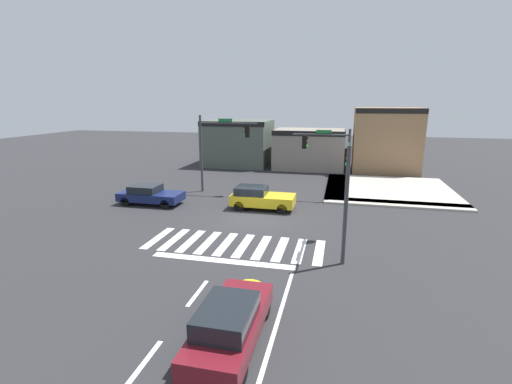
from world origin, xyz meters
The scene contains 12 objects.
ground_plane centered at (0.00, 0.00, 0.00)m, with size 120.00×120.00×0.00m, color #2B2B2D.
crosswalk_near centered at (0.00, -4.50, 0.00)m, with size 9.00×3.17×0.01m.
lane_markings centered at (1.11, -12.02, 0.00)m, with size 6.80×20.25×0.01m.
bike_detector_marking centered at (1.79, -8.51, 0.00)m, with size 1.12×1.12×0.01m.
curb_corner_northeast centered at (8.49, 9.42, 0.07)m, with size 10.00×10.60×0.15m.
storefront_row centered at (1.38, 18.74, 2.68)m, with size 22.69×6.30×6.48m.
traffic_signal_southeast centered at (5.38, -3.99, 3.64)m, with size 0.32×4.12×5.32m.
traffic_signal_northwest centered at (-4.16, 5.99, 4.10)m, with size 4.64×0.32×6.08m.
traffic_signal_northeast centered at (4.08, 5.94, 3.57)m, with size 4.17×0.32×5.21m.
car_yellow centered at (-0.12, 2.15, 0.77)m, with size 4.24×1.95×1.51m.
car_navy centered at (-8.02, 1.51, 0.69)m, with size 4.44×1.94×1.36m.
car_maroon centered at (2.11, -12.14, 0.73)m, with size 1.70×4.58×1.46m.
Camera 1 is at (5.07, -21.40, 7.13)m, focal length 25.87 mm.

